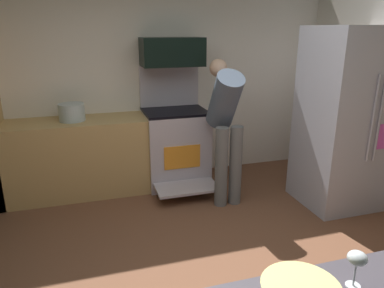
{
  "coord_description": "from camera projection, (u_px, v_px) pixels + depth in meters",
  "views": [
    {
      "loc": [
        -0.68,
        -2.25,
        1.9
      ],
      "look_at": [
        0.09,
        0.3,
        1.05
      ],
      "focal_mm": 33.74,
      "sensor_mm": 36.0,
      "label": 1
    }
  ],
  "objects": [
    {
      "name": "person_cook",
      "position": [
        225.0,
        121.0,
        3.95
      ],
      "size": [
        0.31,
        0.61,
        1.59
      ],
      "color": "slate",
      "rests_on": "ground"
    },
    {
      "name": "microwave",
      "position": [
        172.0,
        52.0,
        4.3
      ],
      "size": [
        0.74,
        0.38,
        0.33
      ],
      "primitive_type": "cube",
      "color": "black",
      "rests_on": "oven_range"
    },
    {
      "name": "wine_glass_near",
      "position": [
        357.0,
        260.0,
        1.43
      ],
      "size": [
        0.08,
        0.08,
        0.16
      ],
      "color": "silver",
      "rests_on": "counter_island"
    },
    {
      "name": "refrigerator",
      "position": [
        347.0,
        119.0,
        3.9
      ],
      "size": [
        0.89,
        0.79,
        1.94
      ],
      "color": "#B9B9C8",
      "rests_on": "ground"
    },
    {
      "name": "wall_back",
      "position": [
        139.0,
        79.0,
        4.56
      ],
      "size": [
        5.2,
        0.12,
        2.6
      ],
      "primitive_type": "cube",
      "color": "silver",
      "rests_on": "ground"
    },
    {
      "name": "oven_range",
      "position": [
        175.0,
        145.0,
        4.56
      ],
      "size": [
        0.76,
        1.03,
        1.47
      ],
      "color": "#BFB3BD",
      "rests_on": "ground"
    },
    {
      "name": "stock_pot",
      "position": [
        72.0,
        112.0,
        4.09
      ],
      "size": [
        0.29,
        0.29,
        0.2
      ],
      "primitive_type": "cylinder",
      "color": "#B3C1C1",
      "rests_on": "lower_cabinet_run"
    },
    {
      "name": "ground_plane",
      "position": [
        192.0,
        285.0,
        2.82
      ],
      "size": [
        5.2,
        4.8,
        0.02
      ],
      "primitive_type": "cube",
      "color": "brown"
    },
    {
      "name": "lower_cabinet_run",
      "position": [
        71.0,
        158.0,
        4.24
      ],
      "size": [
        2.4,
        0.6,
        0.9
      ],
      "primitive_type": "cube",
      "color": "tan",
      "rests_on": "ground"
    }
  ]
}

